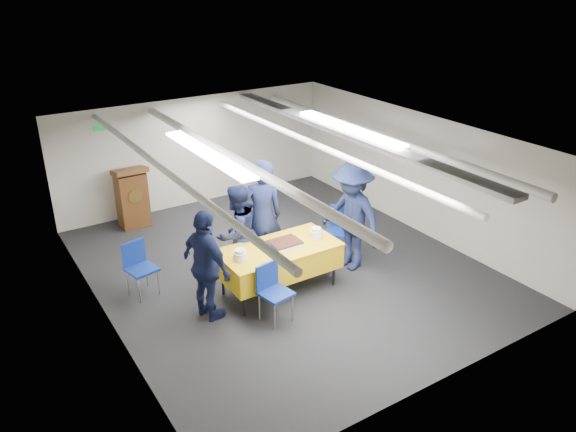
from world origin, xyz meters
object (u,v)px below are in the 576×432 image
object	(u,v)px
sailor_d	(351,216)
chair_right	(339,225)
serving_table	(279,259)
sailor_c	(207,266)
sheet_cake	(285,244)
sailor_b	(237,234)
podium	(132,197)
sailor_a	(262,217)
chair_left	(138,263)
chair_near	(272,286)

from	to	relation	value
sailor_d	chair_right	bearing A→B (deg)	155.19
serving_table	sailor_c	xyz separation A→B (m)	(-1.26, -0.09, 0.29)
sheet_cake	sailor_b	bearing A→B (deg)	124.25
sheet_cake	sailor_c	distance (m)	1.36
podium	sailor_a	size ratio (longest dim) A/B	0.64
sailor_c	chair_left	bearing A→B (deg)	15.40
podium	sailor_b	size ratio (longest dim) A/B	0.76
sailor_c	chair_near	bearing A→B (deg)	-136.45
sheet_cake	sailor_d	bearing A→B (deg)	1.53
serving_table	chair_right	xyz separation A→B (m)	(1.58, 0.52, -0.03)
serving_table	chair_near	xyz separation A→B (m)	(-0.49, -0.61, -0.03)
sailor_a	sheet_cake	bearing A→B (deg)	102.69
chair_near	sheet_cake	bearing A→B (deg)	44.39
serving_table	chair_right	bearing A→B (deg)	18.39
sailor_d	sailor_c	bearing A→B (deg)	-95.91
serving_table	podium	world-z (taller)	podium
sailor_b	chair_left	bearing A→B (deg)	-32.75
chair_near	sailor_b	bearing A→B (deg)	84.90
chair_left	sailor_b	bearing A→B (deg)	-16.20
sailor_a	sailor_c	size ratio (longest dim) A/B	1.15
sailor_c	serving_table	bearing A→B (deg)	-98.46
chair_near	chair_right	distance (m)	2.36
podium	chair_left	world-z (taller)	podium
sheet_cake	chair_left	size ratio (longest dim) A/B	0.58
sheet_cake	chair_near	world-z (taller)	chair_near
serving_table	sailor_d	size ratio (longest dim) A/B	0.99
sailor_a	sailor_b	distance (m)	0.52
chair_left	sailor_d	size ratio (longest dim) A/B	0.46
sailor_c	podium	bearing A→B (deg)	-14.12
chair_near	chair_left	world-z (taller)	same
sheet_cake	chair_left	distance (m)	2.31
sailor_a	chair_left	bearing A→B (deg)	2.91
chair_right	sailor_d	size ratio (longest dim) A/B	0.46
chair_near	sailor_d	xyz separation A→B (m)	(1.91, 0.61, 0.41)
sailor_a	sailor_d	distance (m)	1.49
podium	sailor_c	distance (m)	3.72
chair_near	sailor_a	bearing A→B (deg)	65.44
sailor_c	sheet_cake	bearing A→B (deg)	-99.91
chair_right	sailor_a	xyz separation A→B (m)	(-1.47, 0.20, 0.45)
serving_table	chair_right	distance (m)	1.66
sailor_c	sailor_d	distance (m)	2.68
sailor_b	sailor_c	distance (m)	1.16
sailor_a	serving_table	bearing A→B (deg)	95.06
podium	sailor_b	bearing A→B (deg)	-75.48
sheet_cake	sailor_a	size ratio (longest dim) A/B	0.25
sheet_cake	sailor_b	distance (m)	0.85
podium	sailor_a	xyz separation A→B (m)	(1.26, -2.91, 0.37)
serving_table	podium	distance (m)	3.81
podium	chair_near	xyz separation A→B (m)	(0.65, -4.23, -0.08)
sailor_c	sailor_b	bearing A→B (deg)	-61.69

